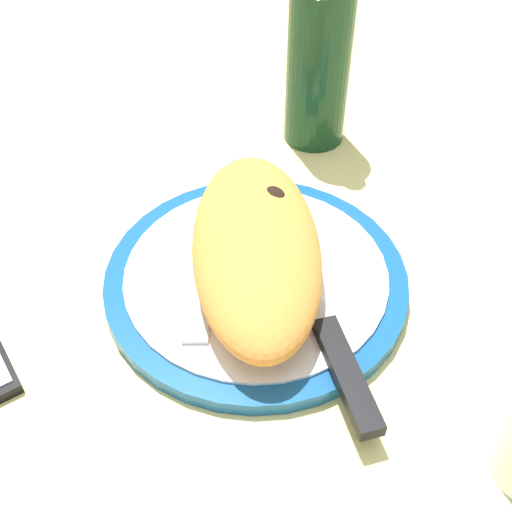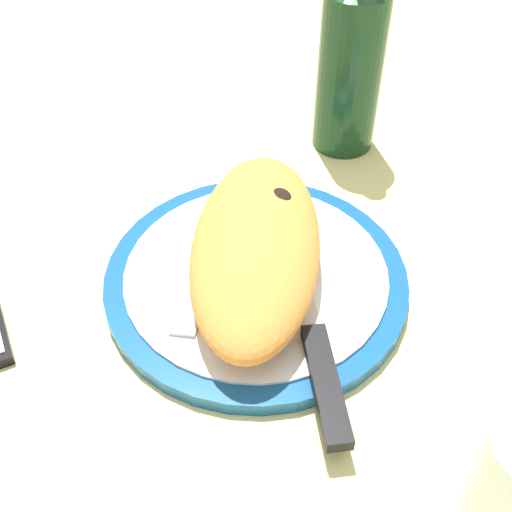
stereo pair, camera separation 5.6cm
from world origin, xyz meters
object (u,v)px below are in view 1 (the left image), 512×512
object	(u,v)px
plate	(256,278)
knife	(333,345)
wine_bottle	(319,55)
fork	(199,280)
calzone	(258,244)

from	to	relation	value
plate	knife	xyz separation A→B (cm)	(8.54, 6.41, 1.40)
wine_bottle	knife	bearing A→B (deg)	0.12
plate	fork	bearing A→B (deg)	-74.85
plate	fork	size ratio (longest dim) A/B	1.59
calzone	wine_bottle	xyz separation A→B (cm)	(-23.84, 6.20, 5.59)
knife	wine_bottle	size ratio (longest dim) A/B	0.88
knife	wine_bottle	distance (cm)	33.70
plate	wine_bottle	distance (cm)	26.75
knife	wine_bottle	xyz separation A→B (cm)	(-32.69, -0.07, 8.22)
plate	wine_bottle	xyz separation A→B (cm)	(-24.14, 6.34, 9.62)
plate	calzone	distance (cm)	4.04
calzone	fork	world-z (taller)	calzone
plate	fork	xyz separation A→B (cm)	(1.36, -5.02, 1.10)
knife	plate	bearing A→B (deg)	-143.13
plate	knife	size ratio (longest dim) A/B	1.18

